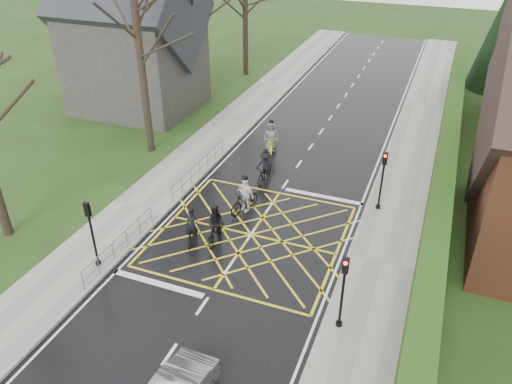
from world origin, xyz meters
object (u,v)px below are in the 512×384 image
Objects in this scene: cyclist_back at (216,228)px; cyclist_lead at (271,140)px; cyclist_front at (245,198)px; cyclist_rear at (192,231)px; cyclist_mid at (265,169)px.

cyclist_lead is at bearing 88.08° from cyclist_back.
cyclist_front is 6.89m from cyclist_lead.
cyclist_rear is 1.09m from cyclist_back.
cyclist_front is (0.15, -3.25, 0.05)m from cyclist_mid.
cyclist_lead is (0.16, 9.98, 0.14)m from cyclist_rear.
cyclist_mid reaches higher than cyclist_rear.
cyclist_rear is 0.97× the size of cyclist_back.
cyclist_rear is at bearing -114.33° from cyclist_lead.
cyclist_back is at bearing -108.40° from cyclist_lead.
cyclist_back is 0.87× the size of cyclist_lead.
cyclist_mid is (0.11, 6.01, -0.03)m from cyclist_back.
cyclist_rear is 0.97× the size of cyclist_mid.
cyclist_lead is at bearing 105.47° from cyclist_mid.
cyclist_mid is at bearing 112.06° from cyclist_front.
cyclist_rear is 0.91× the size of cyclist_front.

